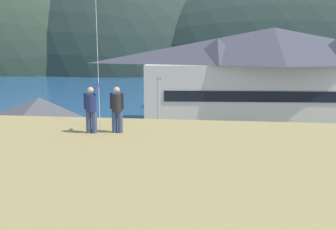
% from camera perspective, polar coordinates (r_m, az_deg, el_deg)
% --- Properties ---
extents(ground_plane, '(600.00, 600.00, 0.00)m').
position_cam_1_polar(ground_plane, '(25.92, -0.04, -10.34)').
color(ground_plane, '#66604C').
extents(parking_lot_pad, '(40.00, 20.00, 0.10)m').
position_cam_1_polar(parking_lot_pad, '(30.61, 1.19, -7.03)').
color(parking_lot_pad, gray).
rests_on(parking_lot_pad, ground).
extents(bay_water, '(360.00, 84.00, 0.03)m').
position_cam_1_polar(bay_water, '(84.64, 5.28, 3.86)').
color(bay_water, navy).
rests_on(bay_water, ground).
extents(far_hill_west_ridge, '(90.03, 54.21, 77.66)m').
position_cam_1_polar(far_hill_west_ridge, '(147.72, -18.72, 5.98)').
color(far_hill_west_ridge, '#3D4C38').
rests_on(far_hill_west_ridge, ground).
extents(far_hill_east_peak, '(85.43, 71.56, 86.91)m').
position_cam_1_polar(far_hill_east_peak, '(145.45, -6.17, 6.40)').
color(far_hill_east_peak, '#2D3D33').
rests_on(far_hill_east_peak, ground).
extents(far_hill_center_saddle, '(117.43, 68.74, 71.16)m').
position_cam_1_polar(far_hill_center_saddle, '(136.81, 19.20, 5.68)').
color(far_hill_center_saddle, '#2D3D33').
rests_on(far_hill_center_saddle, ground).
extents(harbor_lodge, '(29.70, 11.71, 10.72)m').
position_cam_1_polar(harbor_lodge, '(46.06, 14.45, 5.52)').
color(harbor_lodge, beige).
rests_on(harbor_lodge, ground).
extents(storage_shed_near_lot, '(7.72, 6.61, 4.96)m').
position_cam_1_polar(storage_shed_near_lot, '(32.95, -17.45, -1.73)').
color(storage_shed_near_lot, '#756B5B').
rests_on(storage_shed_near_lot, ground).
extents(wharf_dock, '(3.20, 11.13, 0.70)m').
position_cam_1_polar(wharf_dock, '(57.45, 1.97, 1.33)').
color(wharf_dock, '#70604C').
rests_on(wharf_dock, ground).
extents(moored_boat_wharfside, '(3.19, 7.79, 2.16)m').
position_cam_1_polar(moored_boat_wharfside, '(60.07, -1.22, 2.07)').
color(moored_boat_wharfside, '#A8A399').
rests_on(moored_boat_wharfside, ground).
extents(parked_car_lone_by_shed, '(4.24, 2.13, 1.82)m').
position_cam_1_polar(parked_car_lone_by_shed, '(27.51, -17.17, -7.25)').
color(parked_car_lone_by_shed, silver).
rests_on(parked_car_lone_by_shed, parking_lot_pad).
extents(parked_car_back_row_right, '(4.32, 2.29, 1.82)m').
position_cam_1_polar(parked_car_back_row_right, '(24.80, 6.38, -8.76)').
color(parked_car_back_row_right, '#B28923').
rests_on(parked_car_back_row_right, parking_lot_pad).
extents(parked_car_front_row_silver, '(4.35, 2.35, 1.82)m').
position_cam_1_polar(parked_car_front_row_silver, '(31.98, 6.10, -4.45)').
color(parked_car_front_row_silver, silver).
rests_on(parked_car_front_row_silver, parking_lot_pad).
extents(parked_car_mid_row_near, '(4.22, 2.09, 1.82)m').
position_cam_1_polar(parked_car_mid_row_near, '(32.14, 20.72, -4.98)').
color(parked_car_mid_row_near, black).
rests_on(parked_car_mid_row_near, parking_lot_pad).
extents(parking_light_pole, '(0.24, 0.78, 6.01)m').
position_cam_1_polar(parking_light_pole, '(35.48, -1.32, 1.27)').
color(parking_light_pole, '#ADADB2').
rests_on(parking_light_pole, parking_lot_pad).
extents(person_kite_flyer, '(0.51, 0.66, 1.86)m').
position_cam_1_polar(person_kite_flyer, '(15.48, -10.76, 0.98)').
color(person_kite_flyer, '#384770').
rests_on(person_kite_flyer, grassy_hill_foreground).
extents(person_companion, '(0.55, 0.40, 1.74)m').
position_cam_1_polar(person_companion, '(15.38, -7.17, 0.96)').
color(person_companion, '#384770').
rests_on(person_companion, grassy_hill_foreground).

